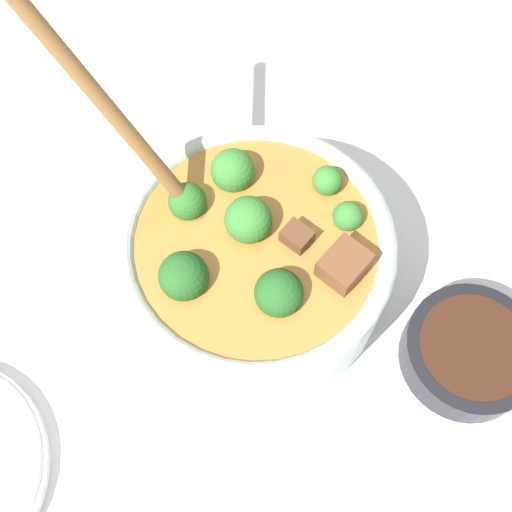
% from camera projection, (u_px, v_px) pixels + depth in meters
% --- Properties ---
extents(ground_plane, '(4.00, 4.00, 0.00)m').
position_uv_depth(ground_plane, '(256.00, 283.00, 0.57)').
color(ground_plane, silver).
extents(stew_bowl, '(0.22, 0.30, 0.28)m').
position_uv_depth(stew_bowl, '(255.00, 258.00, 0.52)').
color(stew_bowl, '#B2C6BC').
rests_on(stew_bowl, ground_plane).
extents(condiment_bowl, '(0.11, 0.11, 0.04)m').
position_uv_depth(condiment_bowl, '(470.00, 352.00, 0.52)').
color(condiment_bowl, black).
rests_on(condiment_bowl, ground_plane).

